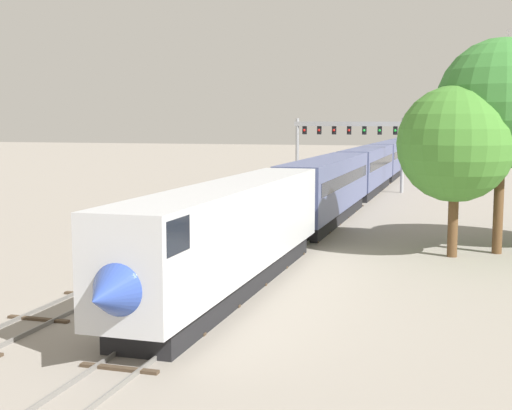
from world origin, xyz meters
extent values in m
plane|color=gray|center=(0.00, 0.00, 0.00)|extent=(400.00, 400.00, 0.00)
cube|color=slate|center=(1.28, 60.00, 0.08)|extent=(0.07, 200.00, 0.16)
cube|color=slate|center=(2.72, 60.00, 0.08)|extent=(0.07, 200.00, 0.16)
cube|color=#473828|center=(2.00, -6.00, 0.05)|extent=(2.60, 0.24, 0.10)
cube|color=#473828|center=(2.00, -2.00, 0.05)|extent=(2.60, 0.24, 0.10)
cube|color=#473828|center=(2.00, 2.00, 0.05)|extent=(2.60, 0.24, 0.10)
cube|color=#473828|center=(2.00, 6.00, 0.05)|extent=(2.60, 0.24, 0.10)
cube|color=#473828|center=(2.00, 10.00, 0.05)|extent=(2.60, 0.24, 0.10)
cube|color=#473828|center=(2.00, 14.00, 0.05)|extent=(2.60, 0.24, 0.10)
cube|color=#473828|center=(2.00, 18.00, 0.05)|extent=(2.60, 0.24, 0.10)
cube|color=#473828|center=(2.00, 22.00, 0.05)|extent=(2.60, 0.24, 0.10)
cube|color=#473828|center=(2.00, 26.00, 0.05)|extent=(2.60, 0.24, 0.10)
cube|color=#473828|center=(2.00, 30.00, 0.05)|extent=(2.60, 0.24, 0.10)
cube|color=#473828|center=(2.00, 34.00, 0.05)|extent=(2.60, 0.24, 0.10)
cube|color=#473828|center=(2.00, 38.00, 0.05)|extent=(2.60, 0.24, 0.10)
cube|color=#473828|center=(2.00, 42.00, 0.05)|extent=(2.60, 0.24, 0.10)
cube|color=#473828|center=(2.00, 46.00, 0.05)|extent=(2.60, 0.24, 0.10)
cube|color=#473828|center=(2.00, 50.00, 0.05)|extent=(2.60, 0.24, 0.10)
cube|color=#473828|center=(2.00, 54.00, 0.05)|extent=(2.60, 0.24, 0.10)
cube|color=#473828|center=(2.00, 58.00, 0.05)|extent=(2.60, 0.24, 0.10)
cube|color=#473828|center=(2.00, 62.00, 0.05)|extent=(2.60, 0.24, 0.10)
cube|color=#473828|center=(2.00, 66.00, 0.05)|extent=(2.60, 0.24, 0.10)
cube|color=#473828|center=(2.00, 70.00, 0.05)|extent=(2.60, 0.24, 0.10)
cube|color=#473828|center=(2.00, 74.00, 0.05)|extent=(2.60, 0.24, 0.10)
cube|color=#473828|center=(2.00, 78.00, 0.05)|extent=(2.60, 0.24, 0.10)
cube|color=#473828|center=(2.00, 82.00, 0.05)|extent=(2.60, 0.24, 0.10)
cube|color=#473828|center=(2.00, 86.00, 0.05)|extent=(2.60, 0.24, 0.10)
cube|color=#473828|center=(2.00, 90.00, 0.05)|extent=(2.60, 0.24, 0.10)
cube|color=#473828|center=(2.00, 94.00, 0.05)|extent=(2.60, 0.24, 0.10)
cube|color=#473828|center=(2.00, 98.00, 0.05)|extent=(2.60, 0.24, 0.10)
cube|color=#473828|center=(2.00, 102.00, 0.05)|extent=(2.60, 0.24, 0.10)
cube|color=#473828|center=(2.00, 106.00, 0.05)|extent=(2.60, 0.24, 0.10)
cube|color=#473828|center=(2.00, 110.00, 0.05)|extent=(2.60, 0.24, 0.10)
cube|color=#473828|center=(2.00, 114.00, 0.05)|extent=(2.60, 0.24, 0.10)
cube|color=#473828|center=(2.00, 118.00, 0.05)|extent=(2.60, 0.24, 0.10)
cube|color=#473828|center=(2.00, 122.00, 0.05)|extent=(2.60, 0.24, 0.10)
cube|color=#473828|center=(2.00, 126.00, 0.05)|extent=(2.60, 0.24, 0.10)
cube|color=#473828|center=(2.00, 130.00, 0.05)|extent=(2.60, 0.24, 0.10)
cube|color=#473828|center=(2.00, 134.00, 0.05)|extent=(2.60, 0.24, 0.10)
cube|color=#473828|center=(2.00, 138.00, 0.05)|extent=(2.60, 0.24, 0.10)
cube|color=#473828|center=(2.00, 142.00, 0.05)|extent=(2.60, 0.24, 0.10)
cube|color=#473828|center=(2.00, 146.00, 0.05)|extent=(2.60, 0.24, 0.10)
cube|color=#473828|center=(2.00, 150.00, 0.05)|extent=(2.60, 0.24, 0.10)
cube|color=#473828|center=(2.00, 154.00, 0.05)|extent=(2.60, 0.24, 0.10)
cube|color=#473828|center=(2.00, 158.00, 0.05)|extent=(2.60, 0.24, 0.10)
cube|color=slate|center=(-4.22, 40.00, 0.08)|extent=(0.07, 160.00, 0.16)
cube|color=slate|center=(-2.78, 40.00, 0.08)|extent=(0.07, 160.00, 0.16)
cube|color=#473828|center=(-3.50, -2.00, 0.05)|extent=(2.60, 0.24, 0.10)
cube|color=#473828|center=(-3.50, 2.00, 0.05)|extent=(2.60, 0.24, 0.10)
cube|color=#473828|center=(-3.50, 6.00, 0.05)|extent=(2.60, 0.24, 0.10)
cube|color=#473828|center=(-3.50, 10.00, 0.05)|extent=(2.60, 0.24, 0.10)
cube|color=#473828|center=(-3.50, 14.00, 0.05)|extent=(2.60, 0.24, 0.10)
cube|color=#473828|center=(-3.50, 18.00, 0.05)|extent=(2.60, 0.24, 0.10)
cube|color=#473828|center=(-3.50, 22.00, 0.05)|extent=(2.60, 0.24, 0.10)
cube|color=#473828|center=(-3.50, 26.00, 0.05)|extent=(2.60, 0.24, 0.10)
cube|color=#473828|center=(-3.50, 30.00, 0.05)|extent=(2.60, 0.24, 0.10)
cube|color=#473828|center=(-3.50, 34.00, 0.05)|extent=(2.60, 0.24, 0.10)
cube|color=#473828|center=(-3.50, 38.00, 0.05)|extent=(2.60, 0.24, 0.10)
cube|color=#473828|center=(-3.50, 42.00, 0.05)|extent=(2.60, 0.24, 0.10)
cube|color=#473828|center=(-3.50, 46.00, 0.05)|extent=(2.60, 0.24, 0.10)
cube|color=#473828|center=(-3.50, 50.00, 0.05)|extent=(2.60, 0.24, 0.10)
cube|color=#473828|center=(-3.50, 54.00, 0.05)|extent=(2.60, 0.24, 0.10)
cube|color=#473828|center=(-3.50, 58.00, 0.05)|extent=(2.60, 0.24, 0.10)
cube|color=#473828|center=(-3.50, 62.00, 0.05)|extent=(2.60, 0.24, 0.10)
cube|color=#473828|center=(-3.50, 66.00, 0.05)|extent=(2.60, 0.24, 0.10)
cube|color=#473828|center=(-3.50, 70.00, 0.05)|extent=(2.60, 0.24, 0.10)
cube|color=#473828|center=(-3.50, 74.00, 0.05)|extent=(2.60, 0.24, 0.10)
cube|color=#473828|center=(-3.50, 78.00, 0.05)|extent=(2.60, 0.24, 0.10)
cube|color=#473828|center=(-3.50, 82.00, 0.05)|extent=(2.60, 0.24, 0.10)
cube|color=#473828|center=(-3.50, 86.00, 0.05)|extent=(2.60, 0.24, 0.10)
cube|color=#473828|center=(-3.50, 90.00, 0.05)|extent=(2.60, 0.24, 0.10)
cube|color=#473828|center=(-3.50, 94.00, 0.05)|extent=(2.60, 0.24, 0.10)
cube|color=#473828|center=(-3.50, 98.00, 0.05)|extent=(2.60, 0.24, 0.10)
cube|color=#473828|center=(-3.50, 102.00, 0.05)|extent=(2.60, 0.24, 0.10)
cube|color=#473828|center=(-3.50, 106.00, 0.05)|extent=(2.60, 0.24, 0.10)
cube|color=#473828|center=(-3.50, 110.00, 0.05)|extent=(2.60, 0.24, 0.10)
cube|color=#473828|center=(-3.50, 114.00, 0.05)|extent=(2.60, 0.24, 0.10)
cube|color=#473828|center=(-3.50, 118.00, 0.05)|extent=(2.60, 0.24, 0.10)
cube|color=silver|center=(2.00, 4.89, 2.90)|extent=(3.00, 21.78, 3.80)
cone|color=#2D479E|center=(2.00, -6.20, 2.50)|extent=(2.88, 2.60, 2.88)
cube|color=black|center=(2.00, -4.80, 4.04)|extent=(3.04, 1.80, 1.10)
cube|color=black|center=(2.00, 4.89, 0.50)|extent=(2.52, 19.61, 1.00)
cube|color=#4C5684|center=(2.00, 27.68, 2.90)|extent=(3.00, 21.78, 3.80)
cube|color=black|center=(2.00, 27.68, 3.30)|extent=(3.04, 20.04, 0.90)
cube|color=black|center=(2.00, 27.68, 0.50)|extent=(2.52, 19.61, 1.00)
cube|color=#4C5684|center=(2.00, 50.46, 2.90)|extent=(3.00, 21.78, 3.80)
cube|color=black|center=(2.00, 50.46, 3.30)|extent=(3.04, 20.04, 0.90)
cube|color=black|center=(2.00, 50.46, 0.50)|extent=(2.52, 19.61, 1.00)
cube|color=#4C5684|center=(2.00, 73.24, 2.90)|extent=(3.00, 21.78, 3.80)
cube|color=black|center=(2.00, 73.24, 3.30)|extent=(3.04, 20.04, 0.90)
cube|color=black|center=(2.00, 73.24, 0.50)|extent=(2.52, 19.61, 1.00)
cube|color=#4C5684|center=(2.00, 96.03, 2.90)|extent=(3.00, 21.78, 3.80)
cube|color=black|center=(2.00, 96.03, 3.30)|extent=(3.04, 20.04, 0.90)
cube|color=black|center=(2.00, 96.03, 0.50)|extent=(2.52, 19.61, 1.00)
cylinder|color=#999BA0|center=(-6.00, 51.42, 3.95)|extent=(0.36, 0.36, 7.90)
cylinder|color=#999BA0|center=(5.50, 51.42, 3.95)|extent=(0.36, 0.36, 7.90)
cube|color=#999BA0|center=(-0.25, 51.42, 7.30)|extent=(12.10, 0.36, 0.50)
cube|color=black|center=(-5.18, 51.47, 6.60)|extent=(0.44, 0.32, 0.90)
sphere|color=red|center=(-5.18, 51.28, 6.60)|extent=(0.28, 0.28, 0.28)
cube|color=black|center=(-3.54, 51.47, 6.60)|extent=(0.44, 0.32, 0.90)
sphere|color=red|center=(-3.54, 51.28, 6.60)|extent=(0.28, 0.28, 0.28)
cube|color=black|center=(-1.89, 51.47, 6.60)|extent=(0.44, 0.32, 0.90)
sphere|color=red|center=(-1.89, 51.28, 6.60)|extent=(0.28, 0.28, 0.28)
cube|color=black|center=(-0.25, 51.47, 6.60)|extent=(0.44, 0.32, 0.90)
sphere|color=red|center=(-0.25, 51.28, 6.60)|extent=(0.28, 0.28, 0.28)
cube|color=black|center=(1.39, 51.47, 6.60)|extent=(0.44, 0.32, 0.90)
sphere|color=green|center=(1.39, 51.28, 6.60)|extent=(0.28, 0.28, 0.28)
cube|color=black|center=(3.04, 51.47, 6.60)|extent=(0.44, 0.32, 0.90)
sphere|color=green|center=(3.04, 51.28, 6.60)|extent=(0.28, 0.28, 0.28)
cube|color=black|center=(4.68, 51.47, 6.60)|extent=(0.44, 0.32, 0.90)
sphere|color=green|center=(4.68, 51.28, 6.60)|extent=(0.28, 0.28, 0.28)
cylinder|color=brown|center=(11.38, 15.74, 2.03)|extent=(0.56, 0.56, 4.07)
sphere|color=#427F2D|center=(11.38, 15.74, 6.33)|extent=(6.46, 6.46, 6.46)
cylinder|color=brown|center=(13.83, 17.52, 2.98)|extent=(0.56, 0.56, 5.97)
sphere|color=#387A33|center=(13.83, 17.52, 8.55)|extent=(7.37, 7.37, 7.37)
camera|label=1|loc=(11.94, -24.67, 7.54)|focal=49.38mm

